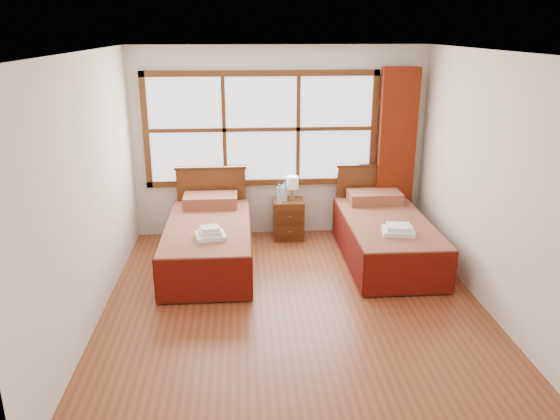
{
  "coord_description": "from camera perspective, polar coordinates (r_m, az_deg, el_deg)",
  "views": [
    {
      "loc": [
        -0.51,
        -5.13,
        2.81
      ],
      "look_at": [
        -0.1,
        0.7,
        0.85
      ],
      "focal_mm": 35.0,
      "sensor_mm": 36.0,
      "label": 1
    }
  ],
  "objects": [
    {
      "name": "bottle_near",
      "position": [
        7.35,
        -0.06,
        1.63
      ],
      "size": [
        0.07,
        0.07,
        0.26
      ],
      "color": "#A7C8D7",
      "rests_on": "nightstand"
    },
    {
      "name": "wall_right",
      "position": [
        5.91,
        21.33,
        2.44
      ],
      "size": [
        0.0,
        4.5,
        4.5
      ],
      "primitive_type": "plane",
      "rotation": [
        1.57,
        0.0,
        -1.57
      ],
      "color": "silver",
      "rests_on": "floor"
    },
    {
      "name": "lamp",
      "position": [
        7.49,
        1.29,
        2.82
      ],
      "size": [
        0.16,
        0.16,
        0.32
      ],
      "color": "gold",
      "rests_on": "nightstand"
    },
    {
      "name": "bed_left",
      "position": [
        6.81,
        -7.44,
        -3.15
      ],
      "size": [
        1.04,
        2.06,
        1.01
      ],
      "color": "#42220D",
      "rests_on": "floor"
    },
    {
      "name": "curtain",
      "position": [
        7.71,
        12.03,
        5.87
      ],
      "size": [
        0.5,
        0.16,
        2.3
      ],
      "primitive_type": "cube",
      "color": "maroon",
      "rests_on": "wall_back"
    },
    {
      "name": "ceiling",
      "position": [
        5.16,
        1.75,
        16.2
      ],
      "size": [
        4.5,
        4.5,
        0.0
      ],
      "primitive_type": "plane",
      "rotation": [
        3.14,
        0.0,
        0.0
      ],
      "color": "white",
      "rests_on": "wall_back"
    },
    {
      "name": "nightstand",
      "position": [
        7.58,
        0.87,
        -0.97
      ],
      "size": [
        0.41,
        0.41,
        0.55
      ],
      "color": "#552C12",
      "rests_on": "floor"
    },
    {
      "name": "wall_back",
      "position": [
        7.55,
        -0.05,
        7.01
      ],
      "size": [
        4.0,
        0.0,
        4.0
      ],
      "primitive_type": "plane",
      "rotation": [
        1.57,
        0.0,
        0.0
      ],
      "color": "silver",
      "rests_on": "floor"
    },
    {
      "name": "towels_right",
      "position": [
        6.47,
        12.26,
        -2.04
      ],
      "size": [
        0.4,
        0.36,
        0.11
      ],
      "rotation": [
        0.0,
        0.0,
        -0.16
      ],
      "color": "white",
      "rests_on": "bed_right"
    },
    {
      "name": "wall_left",
      "position": [
        5.55,
        -19.42,
        1.67
      ],
      "size": [
        0.0,
        4.5,
        4.5
      ],
      "primitive_type": "plane",
      "rotation": [
        1.57,
        0.0,
        1.57
      ],
      "color": "silver",
      "rests_on": "floor"
    },
    {
      "name": "towels_left",
      "position": [
        6.23,
        -7.3,
        -2.45
      ],
      "size": [
        0.37,
        0.34,
        0.14
      ],
      "rotation": [
        0.0,
        0.0,
        0.19
      ],
      "color": "white",
      "rests_on": "bed_left"
    },
    {
      "name": "floor",
      "position": [
        5.87,
        1.5,
        -10.07
      ],
      "size": [
        4.5,
        4.5,
        0.0
      ],
      "primitive_type": "plane",
      "color": "brown",
      "rests_on": "ground"
    },
    {
      "name": "bed_right",
      "position": [
        7.03,
        10.94,
        -2.66
      ],
      "size": [
        1.04,
        2.06,
        1.01
      ],
      "color": "#42220D",
      "rests_on": "floor"
    },
    {
      "name": "bottle_far",
      "position": [
        7.44,
        0.51,
        1.84
      ],
      "size": [
        0.07,
        0.07,
        0.26
      ],
      "color": "#A7C8D7",
      "rests_on": "nightstand"
    },
    {
      "name": "window",
      "position": [
        7.46,
        -1.97,
        8.43
      ],
      "size": [
        3.16,
        0.06,
        1.56
      ],
      "color": "white",
      "rests_on": "wall_back"
    }
  ]
}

